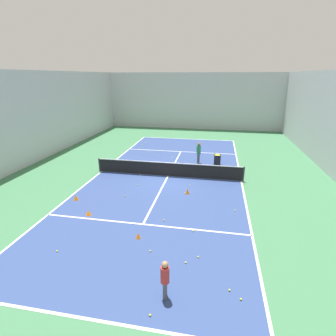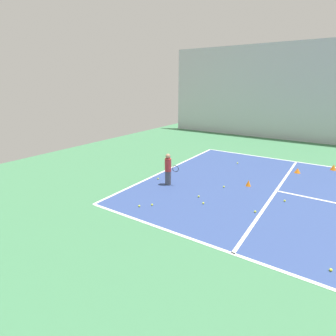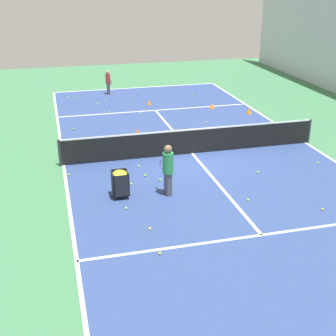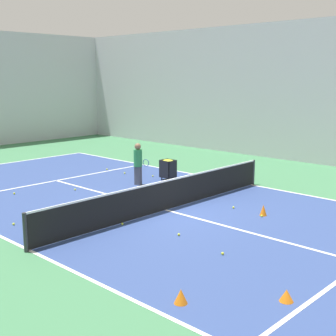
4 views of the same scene
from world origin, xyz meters
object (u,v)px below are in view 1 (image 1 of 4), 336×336
(coach_at_net, at_px, (199,151))
(training_cone_1, at_px, (138,236))
(tennis_net, at_px, (168,169))
(player_near_baseline, at_px, (165,277))
(ball_cart, at_px, (217,158))
(training_cone_0, at_px, (187,191))

(coach_at_net, distance_m, training_cone_1, 10.69)
(tennis_net, height_order, coach_at_net, coach_at_net)
(player_near_baseline, relative_size, coach_at_net, 0.81)
(coach_at_net, relative_size, training_cone_1, 6.43)
(coach_at_net, bearing_deg, ball_cart, 69.56)
(tennis_net, relative_size, ball_cart, 11.69)
(training_cone_0, height_order, training_cone_1, training_cone_0)
(player_near_baseline, bearing_deg, ball_cart, -15.14)
(player_near_baseline, relative_size, training_cone_1, 5.24)
(training_cone_0, relative_size, training_cone_1, 1.33)
(player_near_baseline, relative_size, ball_cart, 1.57)
(training_cone_0, bearing_deg, coach_at_net, 88.30)
(ball_cart, distance_m, training_cone_1, 10.77)
(ball_cart, height_order, training_cone_1, ball_cart)
(player_near_baseline, height_order, training_cone_1, player_near_baseline)
(player_near_baseline, xyz_separation_m, training_cone_0, (-0.19, 7.59, -0.59))
(player_near_baseline, xyz_separation_m, coach_at_net, (-0.02, 13.36, 0.18))
(coach_at_net, relative_size, ball_cart, 1.93)
(coach_at_net, xyz_separation_m, ball_cart, (1.45, -0.23, -0.35))
(training_cone_1, bearing_deg, player_near_baseline, -58.90)
(player_near_baseline, distance_m, ball_cart, 13.21)
(player_near_baseline, height_order, ball_cart, player_near_baseline)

